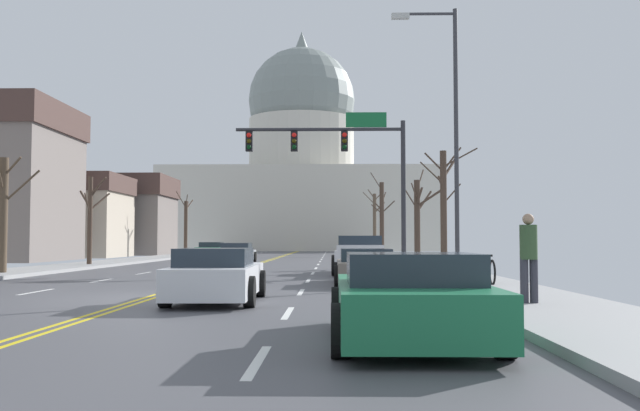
# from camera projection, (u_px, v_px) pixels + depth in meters

# --- Properties ---
(ground) EXTENTS (20.00, 180.00, 0.20)m
(ground) POSITION_uv_depth(u_px,v_px,m) (149.00, 297.00, 16.37)
(ground) COLOR #4A4A4F
(signal_gantry) EXTENTS (7.91, 0.41, 7.19)m
(signal_gantry) POSITION_uv_depth(u_px,v_px,m) (344.00, 155.00, 32.30)
(signal_gantry) COLOR #28282D
(signal_gantry) RESTS_ON ground
(street_lamp_right) EXTENTS (2.08, 0.24, 8.51)m
(street_lamp_right) POSITION_uv_depth(u_px,v_px,m) (448.00, 120.00, 21.74)
(street_lamp_right) COLOR #333338
(street_lamp_right) RESTS_ON ground
(capitol_building) EXTENTS (35.66, 19.39, 30.12)m
(capitol_building) POSITION_uv_depth(u_px,v_px,m) (302.00, 174.00, 94.77)
(capitol_building) COLOR beige
(capitol_building) RESTS_ON ground
(pickup_truck_near_00) EXTENTS (2.33, 5.35, 1.55)m
(pickup_truck_near_00) POSITION_uv_depth(u_px,v_px,m) (360.00, 256.00, 28.25)
(pickup_truck_near_00) COLOR silver
(pickup_truck_near_00) RESTS_ON ground
(sedan_near_01) EXTENTS (1.97, 4.53, 1.10)m
(sedan_near_01) POSITION_uv_depth(u_px,v_px,m) (365.00, 267.00, 21.60)
(sedan_near_01) COLOR #6B6056
(sedan_near_01) RESTS_ON ground
(sedan_near_02) EXTENTS (2.00, 4.41, 1.19)m
(sedan_near_02) POSITION_uv_depth(u_px,v_px,m) (217.00, 276.00, 15.37)
(sedan_near_02) COLOR silver
(sedan_near_02) RESTS_ON ground
(sedan_near_03) EXTENTS (2.11, 4.43, 1.20)m
(sedan_near_03) POSITION_uv_depth(u_px,v_px,m) (409.00, 300.00, 9.33)
(sedan_near_03) COLOR #1E7247
(sedan_near_03) RESTS_ON ground
(sedan_oncoming_00) EXTENTS (2.15, 4.46, 1.19)m
(sedan_oncoming_00) POSITION_uv_depth(u_px,v_px,m) (236.00, 253.00, 42.15)
(sedan_oncoming_00) COLOR #9EA3A8
(sedan_oncoming_00) RESTS_ON ground
(sedan_oncoming_01) EXTENTS (2.20, 4.45, 1.21)m
(sedan_oncoming_01) POSITION_uv_depth(u_px,v_px,m) (211.00, 250.00, 54.14)
(sedan_oncoming_01) COLOR #1E7247
(sedan_oncoming_01) RESTS_ON ground
(flank_building_02) EXTENTS (11.06, 8.22, 7.30)m
(flank_building_02) POSITION_uv_depth(u_px,v_px,m) (112.00, 215.00, 64.90)
(flank_building_02) COLOR slate
(flank_building_02) RESTS_ON ground
(flank_building_03) EXTENTS (9.81, 7.55, 6.57)m
(flank_building_03) POSITION_uv_depth(u_px,v_px,m) (63.00, 216.00, 55.75)
(flank_building_03) COLOR #B2A38E
(flank_building_03) RESTS_ON ground
(bare_tree_00) EXTENTS (2.23, 1.91, 7.14)m
(bare_tree_00) POSITION_uv_depth(u_px,v_px,m) (382.00, 217.00, 61.13)
(bare_tree_00) COLOR #423328
(bare_tree_00) RESTS_ON ground
(bare_tree_02) EXTENTS (2.30, 1.60, 5.21)m
(bare_tree_02) POSITION_uv_depth(u_px,v_px,m) (444.00, 204.00, 28.97)
(bare_tree_02) COLOR #423328
(bare_tree_02) RESTS_ON ground
(bare_tree_03) EXTENTS (1.04, 2.47, 5.47)m
(bare_tree_03) POSITION_uv_depth(u_px,v_px,m) (186.00, 225.00, 61.11)
(bare_tree_03) COLOR #423328
(bare_tree_03) RESTS_ON ground
(bare_tree_04) EXTENTS (1.83, 2.51, 5.02)m
(bare_tree_04) POSITION_uv_depth(u_px,v_px,m) (418.00, 218.00, 36.00)
(bare_tree_04) COLOR #423328
(bare_tree_04) RESTS_ON ground
(bare_tree_05) EXTENTS (2.11, 2.58, 4.49)m
(bare_tree_05) POSITION_uv_depth(u_px,v_px,m) (90.00, 215.00, 35.64)
(bare_tree_05) COLOR #423328
(bare_tree_05) RESTS_ON ground
(bare_tree_06) EXTENTS (2.04, 1.59, 6.37)m
(bare_tree_06) POSITION_uv_depth(u_px,v_px,m) (375.00, 221.00, 69.97)
(bare_tree_06) COLOR brown
(bare_tree_06) RESTS_ON ground
(bare_tree_07) EXTENTS (2.19, 1.59, 4.57)m
(bare_tree_07) POSITION_uv_depth(u_px,v_px,m) (3.00, 211.00, 26.45)
(bare_tree_07) COLOR #4C3D2D
(bare_tree_07) RESTS_ON ground
(pedestrian_00) EXTENTS (0.35, 0.34, 1.75)m
(pedestrian_00) POSITION_uv_depth(u_px,v_px,m) (529.00, 253.00, 13.59)
(pedestrian_00) COLOR #33333D
(pedestrian_00) RESTS_ON ground
(bicycle_parked) EXTENTS (0.12, 1.77, 0.85)m
(bicycle_parked) POSITION_uv_depth(u_px,v_px,m) (488.00, 271.00, 19.78)
(bicycle_parked) COLOR black
(bicycle_parked) RESTS_ON ground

